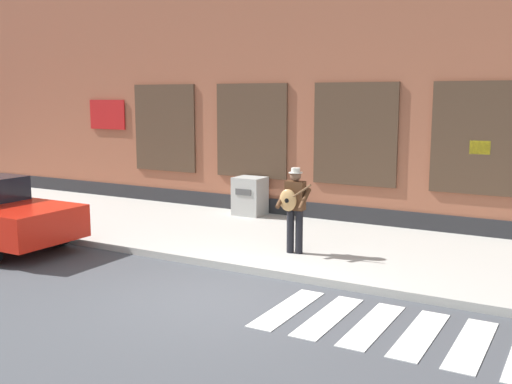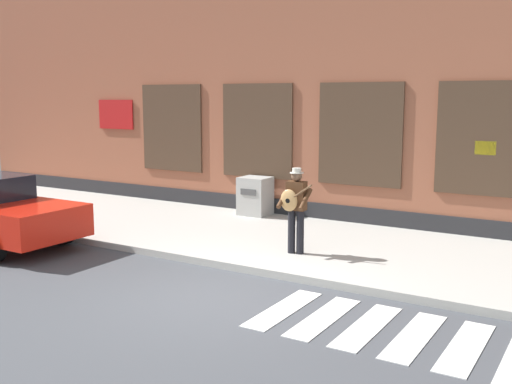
% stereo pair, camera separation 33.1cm
% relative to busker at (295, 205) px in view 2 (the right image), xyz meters
% --- Properties ---
extents(ground_plane, '(160.00, 160.00, 0.00)m').
position_rel_busker_xyz_m(ground_plane, '(-0.02, -2.68, -1.13)').
color(ground_plane, '#424449').
extents(sidewalk, '(28.00, 4.72, 0.14)m').
position_rel_busker_xyz_m(sidewalk, '(-0.02, 1.08, -1.06)').
color(sidewalk, '#ADAAA3').
rests_on(sidewalk, ground).
extents(building_backdrop, '(28.00, 4.06, 8.68)m').
position_rel_busker_xyz_m(building_backdrop, '(-0.03, 5.43, 3.20)').
color(building_backdrop, '#99563D').
rests_on(building_backdrop, ground).
extents(crosswalk, '(5.20, 1.90, 0.01)m').
position_rel_busker_xyz_m(crosswalk, '(3.55, -2.58, -1.12)').
color(crosswalk, silver).
rests_on(crosswalk, ground).
extents(busker, '(0.72, 0.54, 1.72)m').
position_rel_busker_xyz_m(busker, '(0.00, 0.00, 0.00)').
color(busker, black).
rests_on(busker, sidewalk).
extents(utility_box, '(0.78, 0.70, 1.01)m').
position_rel_busker_xyz_m(utility_box, '(-2.75, 2.98, -0.48)').
color(utility_box, '#ADADA8').
rests_on(utility_box, sidewalk).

